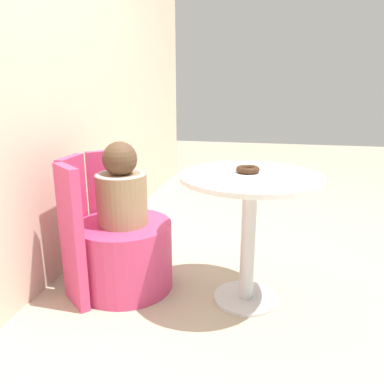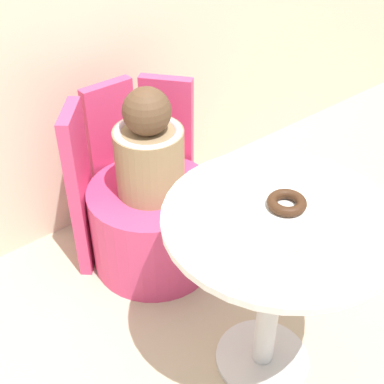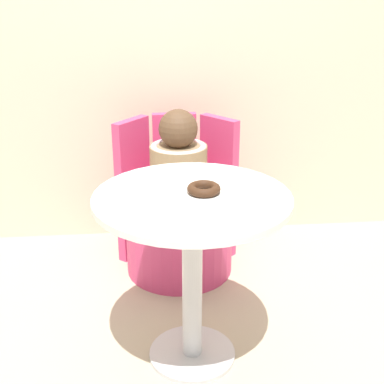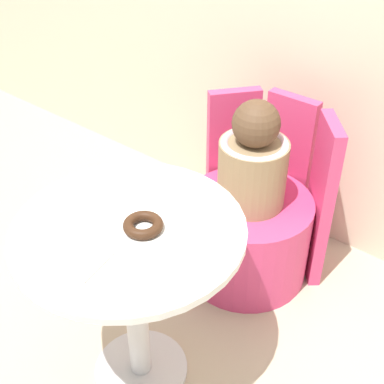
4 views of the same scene
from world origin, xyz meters
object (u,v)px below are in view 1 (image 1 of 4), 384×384
round_table (249,205)px  donut (248,169)px  child_figure (121,189)px  tub_chair (125,255)px

round_table → donut: bearing=22.9°
round_table → child_figure: bearing=89.8°
round_table → donut: (0.04, 0.02, 0.18)m
round_table → child_figure: size_ratio=1.56×
tub_chair → donut: (0.04, -0.68, 0.52)m
tub_chair → donut: donut is taller
round_table → child_figure: (0.00, 0.69, 0.05)m
donut → child_figure: bearing=93.5°
child_figure → tub_chair: bearing=180.0°
donut → round_table: bearing=-157.1°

